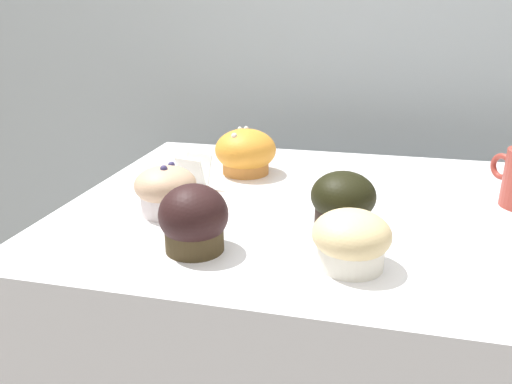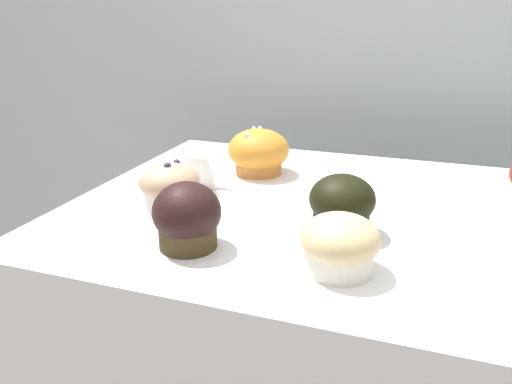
{
  "view_description": "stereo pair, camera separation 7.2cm",
  "coord_description": "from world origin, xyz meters",
  "px_view_note": "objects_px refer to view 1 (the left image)",
  "views": [
    {
      "loc": [
        -0.03,
        -0.75,
        1.21
      ],
      "look_at": [
        -0.19,
        -0.09,
        0.96
      ],
      "focal_mm": 35.0,
      "sensor_mm": 36.0,
      "label": 1
    },
    {
      "loc": [
        0.04,
        -0.73,
        1.21
      ],
      "look_at": [
        -0.19,
        -0.09,
        0.96
      ],
      "focal_mm": 35.0,
      "sensor_mm": 36.0,
      "label": 2
    }
  ],
  "objects_px": {
    "muffin_front_left": "(351,240)",
    "muffin_front_center": "(343,202)",
    "muffin_back_left": "(194,220)",
    "muffin_back_right": "(246,153)",
    "muffin_front_right": "(166,190)"
  },
  "relations": [
    {
      "from": "muffin_back_left",
      "to": "muffin_front_left",
      "type": "relative_size",
      "value": 0.94
    },
    {
      "from": "muffin_back_right",
      "to": "muffin_front_center",
      "type": "bearing_deg",
      "value": -48.04
    },
    {
      "from": "muffin_front_center",
      "to": "muffin_back_left",
      "type": "height_order",
      "value": "muffin_back_left"
    },
    {
      "from": "muffin_front_center",
      "to": "muffin_back_right",
      "type": "relative_size",
      "value": 0.79
    },
    {
      "from": "muffin_front_center",
      "to": "muffin_back_right",
      "type": "xyz_separation_m",
      "value": [
        -0.2,
        0.22,
        -0.0
      ]
    },
    {
      "from": "muffin_back_left",
      "to": "muffin_front_left",
      "type": "height_order",
      "value": "muffin_back_left"
    },
    {
      "from": "muffin_front_center",
      "to": "muffin_front_right",
      "type": "relative_size",
      "value": 0.97
    },
    {
      "from": "muffin_back_left",
      "to": "muffin_back_right",
      "type": "bearing_deg",
      "value": 92.84
    },
    {
      "from": "muffin_back_left",
      "to": "muffin_back_right",
      "type": "height_order",
      "value": "same"
    },
    {
      "from": "muffin_front_left",
      "to": "muffin_front_center",
      "type": "bearing_deg",
      "value": 99.07
    },
    {
      "from": "muffin_back_left",
      "to": "muffin_front_right",
      "type": "distance_m",
      "value": 0.14
    },
    {
      "from": "muffin_front_center",
      "to": "muffin_back_right",
      "type": "bearing_deg",
      "value": 131.96
    },
    {
      "from": "muffin_back_left",
      "to": "muffin_back_right",
      "type": "distance_m",
      "value": 0.33
    },
    {
      "from": "muffin_back_left",
      "to": "muffin_front_right",
      "type": "height_order",
      "value": "muffin_back_left"
    },
    {
      "from": "muffin_front_center",
      "to": "muffin_front_left",
      "type": "bearing_deg",
      "value": -80.93
    }
  ]
}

